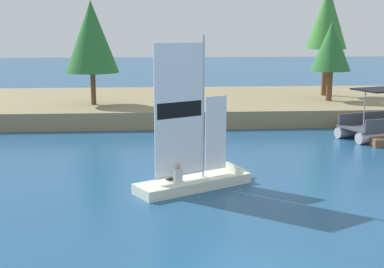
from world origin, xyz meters
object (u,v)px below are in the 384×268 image
object	(u,v)px
shoreline_tree_left	(91,37)
shoreline_tree_midleft	(331,47)
wooden_dock	(370,132)
sailboat	(210,173)
shoreline_tree_centre	(327,18)

from	to	relation	value
shoreline_tree_left	shoreline_tree_midleft	size ratio (longest dim) A/B	1.24
wooden_dock	shoreline_tree_midleft	bearing A→B (deg)	91.31
sailboat	shoreline_tree_left	bearing A→B (deg)	82.16
shoreline_tree_centre	wooden_dock	bearing A→B (deg)	-92.43
shoreline_tree_left	shoreline_tree_midleft	xyz separation A→B (m)	(15.86, 0.78, -0.69)
wooden_dock	shoreline_tree_centre	bearing A→B (deg)	87.57
shoreline_tree_left	sailboat	bearing A→B (deg)	-68.25
shoreline_tree_left	shoreline_tree_centre	size ratio (longest dim) A/B	0.84
shoreline_tree_centre	wooden_dock	size ratio (longest dim) A/B	1.30
shoreline_tree_left	sailboat	world-z (taller)	shoreline_tree_left
shoreline_tree_midleft	sailboat	world-z (taller)	shoreline_tree_midleft
shoreline_tree_centre	sailboat	xyz separation A→B (m)	(-10.40, -18.88, -6.19)
shoreline_tree_left	wooden_dock	distance (m)	17.96
shoreline_tree_left	wooden_dock	bearing A→B (deg)	-21.27
shoreline_tree_midleft	wooden_dock	size ratio (longest dim) A/B	0.88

